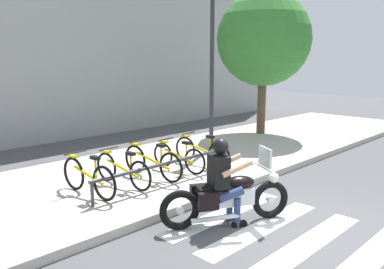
% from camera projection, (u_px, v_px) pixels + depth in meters
% --- Properties ---
extents(ground_plane, '(48.00, 48.00, 0.00)m').
position_uv_depth(ground_plane, '(320.00, 236.00, 5.91)').
color(ground_plane, '#4C4C4F').
extents(sidewalk, '(24.00, 4.40, 0.15)m').
position_uv_depth(sidewalk, '(145.00, 173.00, 8.92)').
color(sidewalk, '#B7B2A8').
rests_on(sidewalk, ground).
extents(crosswalk_stripe_1, '(2.80, 0.40, 0.01)m').
position_uv_depth(crosswalk_stripe_1, '(362.00, 264.00, 5.07)').
color(crosswalk_stripe_1, white).
rests_on(crosswalk_stripe_1, ground).
extents(crosswalk_stripe_2, '(2.80, 0.40, 0.01)m').
position_uv_depth(crosswalk_stripe_2, '(307.00, 244.00, 5.63)').
color(crosswalk_stripe_2, white).
rests_on(crosswalk_stripe_2, ground).
extents(crosswalk_stripe_3, '(2.80, 0.40, 0.01)m').
position_uv_depth(crosswalk_stripe_3, '(262.00, 228.00, 6.18)').
color(crosswalk_stripe_3, white).
rests_on(crosswalk_stripe_3, ground).
extents(crosswalk_stripe_4, '(2.80, 0.40, 0.01)m').
position_uv_depth(crosswalk_stripe_4, '(224.00, 214.00, 6.74)').
color(crosswalk_stripe_4, white).
rests_on(crosswalk_stripe_4, ground).
extents(motorcycle, '(2.06, 1.16, 1.25)m').
position_uv_depth(motorcycle, '(227.00, 197.00, 6.26)').
color(motorcycle, black).
rests_on(motorcycle, ground).
extents(rider, '(0.77, 0.71, 1.45)m').
position_uv_depth(rider, '(223.00, 176.00, 6.17)').
color(rider, black).
rests_on(rider, ground).
extents(bicycle_0, '(0.48, 1.61, 0.80)m').
position_uv_depth(bicycle_0, '(88.00, 177.00, 7.17)').
color(bicycle_0, black).
rests_on(bicycle_0, sidewalk).
extents(bicycle_1, '(0.48, 1.65, 0.74)m').
position_uv_depth(bicycle_1, '(122.00, 170.00, 7.71)').
color(bicycle_1, black).
rests_on(bicycle_1, sidewalk).
extents(bicycle_2, '(0.48, 1.74, 0.79)m').
position_uv_depth(bicycle_2, '(152.00, 162.00, 8.24)').
color(bicycle_2, black).
rests_on(bicycle_2, sidewalk).
extents(bicycle_3, '(0.48, 1.57, 0.72)m').
position_uv_depth(bicycle_3, '(178.00, 157.00, 8.78)').
color(bicycle_3, black).
rests_on(bicycle_3, sidewalk).
extents(bicycle_4, '(0.48, 1.66, 0.76)m').
position_uv_depth(bicycle_4, '(201.00, 151.00, 9.31)').
color(bicycle_4, black).
rests_on(bicycle_4, sidewalk).
extents(bike_rack, '(3.68, 0.07, 0.49)m').
position_uv_depth(bike_rack, '(169.00, 164.00, 7.85)').
color(bike_rack, '#333338').
rests_on(bike_rack, sidewalk).
extents(street_lamp, '(0.28, 0.28, 4.72)m').
position_uv_depth(street_lamp, '(212.00, 54.00, 10.56)').
color(street_lamp, '#2D2D33').
rests_on(street_lamp, ground).
extents(tree_near_rack, '(3.16, 3.16, 4.95)m').
position_uv_depth(tree_near_rack, '(264.00, 39.00, 12.84)').
color(tree_near_rack, brown).
rests_on(tree_near_rack, ground).
extents(building_backdrop, '(24.00, 1.20, 7.27)m').
position_uv_depth(building_backdrop, '(32.00, 29.00, 12.20)').
color(building_backdrop, '#A0A0A0').
rests_on(building_backdrop, ground).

